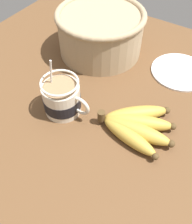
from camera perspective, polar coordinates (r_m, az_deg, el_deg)
name	(u,v)px	position (r cm, az deg, el deg)	size (l,w,h in cm)	color
table	(93,126)	(67.32, -0.59, -3.28)	(117.52, 117.52, 2.81)	brown
coffee_mug	(62,99)	(66.48, -7.75, 3.06)	(13.86, 10.09, 16.21)	beige
banana_bunch	(136,125)	(63.97, 9.06, -3.04)	(20.19, 17.85, 4.38)	#4C381E
woven_basket	(100,31)	(85.14, 1.01, 17.94)	(28.68, 28.68, 14.34)	tan
small_plate	(180,71)	(84.63, 18.68, 8.76)	(18.27, 18.27, 0.60)	white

